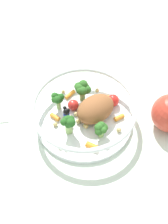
{
  "coord_description": "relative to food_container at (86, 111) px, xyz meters",
  "views": [
    {
      "loc": [
        -0.36,
        -0.02,
        0.53
      ],
      "look_at": [
        0.01,
        0.01,
        0.03
      ],
      "focal_mm": 45.6,
      "sensor_mm": 36.0,
      "label": 1
    }
  ],
  "objects": [
    {
      "name": "ground_plane",
      "position": [
        -0.01,
        -0.01,
        -0.03
      ],
      "size": [
        2.4,
        2.4,
        0.0
      ],
      "primitive_type": "plane",
      "color": "silver"
    },
    {
      "name": "food_container",
      "position": [
        0.0,
        0.0,
        0.0
      ],
      "size": [
        0.23,
        0.23,
        0.06
      ],
      "color": "white",
      "rests_on": "ground_plane"
    }
  ]
}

